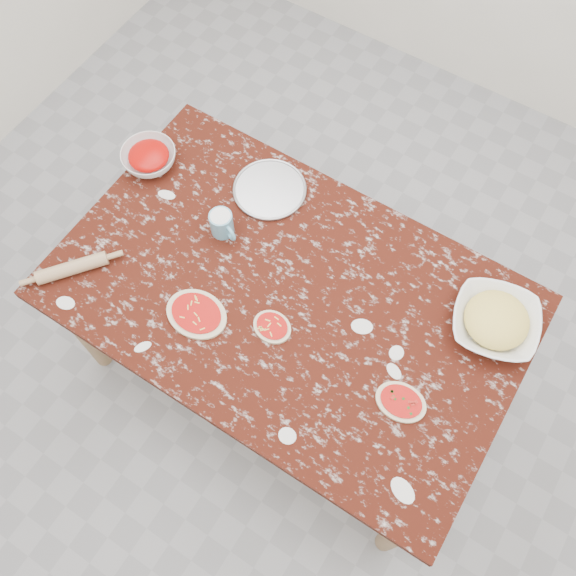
% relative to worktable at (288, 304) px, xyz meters
% --- Properties ---
extents(ground, '(4.00, 4.00, 0.00)m').
position_rel_worktable_xyz_m(ground, '(0.00, 0.00, -0.67)').
color(ground, gray).
extents(worktable, '(1.60, 1.00, 0.75)m').
position_rel_worktable_xyz_m(worktable, '(0.00, 0.00, 0.00)').
color(worktable, '#340F08').
rests_on(worktable, ground).
extents(pizza_tray, '(0.30, 0.30, 0.01)m').
position_rel_worktable_xyz_m(pizza_tray, '(-0.29, 0.32, 0.09)').
color(pizza_tray, '#B2B2B7').
rests_on(pizza_tray, worktable).
extents(sauce_bowl, '(0.22, 0.22, 0.06)m').
position_rel_worktable_xyz_m(sauce_bowl, '(-0.74, 0.19, 0.12)').
color(sauce_bowl, white).
rests_on(sauce_bowl, worktable).
extents(cheese_bowl, '(0.35, 0.35, 0.07)m').
position_rel_worktable_xyz_m(cheese_bowl, '(0.64, 0.27, 0.12)').
color(cheese_bowl, white).
rests_on(cheese_bowl, worktable).
extents(flour_mug, '(0.12, 0.08, 0.10)m').
position_rel_worktable_xyz_m(flour_mug, '(-0.33, 0.09, 0.13)').
color(flour_mug, '#61A1BD').
rests_on(flour_mug, worktable).
extents(pizza_left, '(0.22, 0.17, 0.02)m').
position_rel_worktable_xyz_m(pizza_left, '(-0.22, -0.23, 0.09)').
color(pizza_left, beige).
rests_on(pizza_left, worktable).
extents(pizza_mid, '(0.14, 0.12, 0.02)m').
position_rel_worktable_xyz_m(pizza_mid, '(0.02, -0.13, 0.09)').
color(pizza_mid, beige).
rests_on(pizza_mid, worktable).
extents(pizza_right, '(0.18, 0.14, 0.02)m').
position_rel_worktable_xyz_m(pizza_right, '(0.50, -0.13, 0.09)').
color(pizza_right, beige).
rests_on(pizza_right, worktable).
extents(rolling_pin, '(0.19, 0.22, 0.05)m').
position_rel_worktable_xyz_m(rolling_pin, '(-0.68, -0.32, 0.11)').
color(rolling_pin, tan).
rests_on(rolling_pin, worktable).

